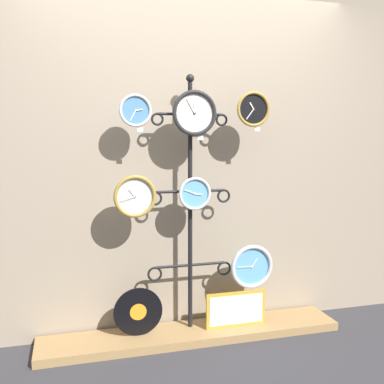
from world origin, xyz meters
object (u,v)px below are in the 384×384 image
(clock_top_left, at_px, (135,110))
(picture_frame, at_px, (236,309))
(clock_middle_left, at_px, (135,196))
(clock_bottom_right, at_px, (252,266))
(clock_middle_center, at_px, (195,194))
(display_stand, at_px, (190,255))
(clock_top_right, at_px, (253,109))
(clock_top_center, at_px, (194,113))
(vinyl_record, at_px, (138,312))

(clock_top_left, height_order, picture_frame, clock_top_left)
(clock_middle_left, height_order, clock_bottom_right, clock_middle_left)
(clock_middle_center, distance_m, picture_frame, 0.93)
(clock_middle_left, distance_m, clock_bottom_right, 1.03)
(clock_middle_center, bearing_deg, clock_top_left, 179.19)
(display_stand, distance_m, picture_frame, 0.53)
(clock_top_left, bearing_deg, clock_middle_left, -118.17)
(clock_top_right, height_order, clock_bottom_right, clock_top_right)
(clock_top_center, distance_m, clock_middle_center, 0.56)
(clock_top_left, distance_m, picture_frame, 1.61)
(clock_bottom_right, bearing_deg, vinyl_record, 177.74)
(display_stand, bearing_deg, clock_top_center, -84.12)
(clock_top_left, xyz_separation_m, clock_bottom_right, (0.85, -0.01, -1.13))
(clock_top_center, xyz_separation_m, clock_top_right, (0.43, -0.01, 0.03))
(clock_top_right, xyz_separation_m, picture_frame, (-0.11, 0.00, -1.46))
(clock_middle_left, relative_size, clock_bottom_right, 0.88)
(display_stand, height_order, vinyl_record, display_stand)
(display_stand, xyz_separation_m, vinyl_record, (-0.39, -0.05, -0.37))
(clock_top_left, relative_size, clock_bottom_right, 0.66)
(clock_top_center, height_order, clock_middle_left, clock_top_center)
(clock_middle_center, distance_m, vinyl_record, 0.93)
(clock_middle_center, xyz_separation_m, vinyl_record, (-0.41, 0.03, -0.83))
(picture_frame, bearing_deg, display_stand, 164.30)
(clock_middle_center, bearing_deg, vinyl_record, 176.15)
(clock_top_left, height_order, clock_middle_center, clock_top_left)
(clock_middle_center, height_order, picture_frame, clock_middle_center)
(clock_top_right, distance_m, vinyl_record, 1.65)
(clock_top_left, xyz_separation_m, vinyl_record, (0.00, 0.02, -1.40))
(clock_top_right, xyz_separation_m, clock_middle_left, (-0.85, -0.01, -0.59))
(clock_bottom_right, height_order, picture_frame, clock_bottom_right)
(clock_top_right, bearing_deg, clock_top_center, 178.35)
(clock_middle_left, xyz_separation_m, picture_frame, (0.74, 0.01, -0.87))
(clock_bottom_right, bearing_deg, clock_middle_left, -178.70)
(clock_top_center, distance_m, picture_frame, 1.46)
(clock_bottom_right, relative_size, vinyl_record, 0.95)
(clock_top_left, height_order, clock_bottom_right, clock_top_left)
(clock_top_left, bearing_deg, picture_frame, -1.49)
(clock_middle_left, distance_m, clock_middle_center, 0.43)
(clock_top_right, distance_m, clock_bottom_right, 1.15)
(vinyl_record, bearing_deg, clock_top_center, -4.39)
(display_stand, bearing_deg, clock_bottom_right, -10.65)
(clock_top_left, xyz_separation_m, clock_middle_left, (-0.02, -0.03, -0.57))
(clock_top_right, height_order, picture_frame, clock_top_right)
(clock_middle_left, height_order, vinyl_record, clock_middle_left)
(clock_top_right, bearing_deg, vinyl_record, 177.02)
(clock_top_center, bearing_deg, clock_bottom_right, -0.31)
(clock_top_center, distance_m, clock_top_right, 0.43)
(clock_top_left, xyz_separation_m, clock_middle_center, (0.41, -0.01, -0.57))
(clock_top_left, distance_m, clock_bottom_right, 1.41)
(clock_top_right, xyz_separation_m, vinyl_record, (-0.83, 0.04, -1.42))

